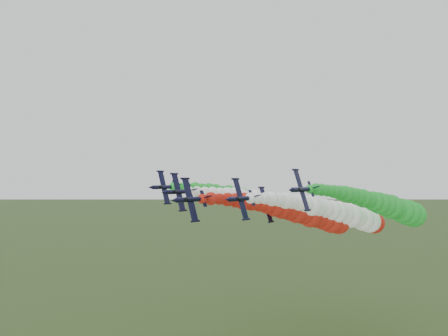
{
  "coord_description": "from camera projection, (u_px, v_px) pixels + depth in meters",
  "views": [
    {
      "loc": [
        69.03,
        -82.83,
        48.15
      ],
      "look_at": [
        2.22,
        0.07,
        50.69
      ],
      "focal_mm": 35.0,
      "sensor_mm": 36.0,
      "label": 1
    }
  ],
  "objects": [
    {
      "name": "jet_lead",
      "position": [
        304.0,
        214.0,
        122.72
      ],
      "size": [
        13.49,
        66.11,
        17.12
      ],
      "rotation": [
        0.0,
        1.25,
        0.0
      ],
      "color": "black",
      "rests_on": "ground"
    },
    {
      "name": "jet_inner_right",
      "position": [
        339.0,
        213.0,
        127.89
      ],
      "size": [
        13.58,
        66.2,
        17.21
      ],
      "rotation": [
        0.0,
        1.25,
        0.0
      ],
      "color": "black",
      "rests_on": "ground"
    },
    {
      "name": "jet_outer_right",
      "position": [
        389.0,
        207.0,
        128.12
      ],
      "size": [
        13.88,
        66.51,
        17.51
      ],
      "rotation": [
        0.0,
        1.25,
        0.0
      ],
      "color": "black",
      "rests_on": "ground"
    },
    {
      "name": "jet_outer_left",
      "position": [
        264.0,
        202.0,
        152.13
      ],
      "size": [
        14.2,
        66.83,
        17.83
      ],
      "rotation": [
        0.0,
        1.25,
        0.0
      ],
      "color": "black",
      "rests_on": "ground"
    },
    {
      "name": "jet_inner_left",
      "position": [
        286.0,
        207.0,
        137.63
      ],
      "size": [
        13.73,
        66.35,
        17.36
      ],
      "rotation": [
        0.0,
        1.25,
        0.0
      ],
      "color": "black",
      "rests_on": "ground"
    },
    {
      "name": "jet_trail",
      "position": [
        348.0,
        216.0,
        145.16
      ],
      "size": [
        13.73,
        66.35,
        17.35
      ],
      "rotation": [
        0.0,
        1.25,
        0.0
      ],
      "color": "black",
      "rests_on": "ground"
    }
  ]
}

